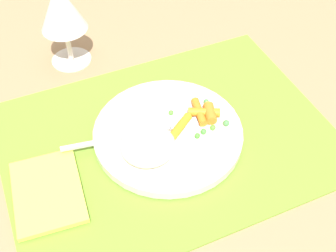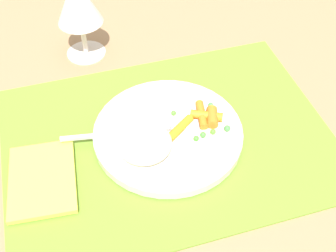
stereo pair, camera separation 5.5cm
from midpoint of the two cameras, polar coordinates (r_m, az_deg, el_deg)
ground_plane at (r=0.69m, az=2.28°, el=-1.81°), size 2.40×2.40×0.00m
placemat at (r=0.68m, az=2.28°, el=-1.65°), size 0.51×0.37×0.01m
plate at (r=0.68m, az=2.31°, el=-1.08°), size 0.23×0.23×0.01m
rice_mound at (r=0.63m, az=-0.70°, el=-2.39°), size 0.08×0.08×0.03m
carrot_portion at (r=0.68m, az=6.61°, el=0.81°), size 0.10×0.07×0.02m
pea_scatter at (r=0.68m, az=6.95°, el=0.45°), size 0.08×0.07×0.01m
fork at (r=0.67m, az=-0.76°, el=-0.80°), size 0.21×0.05×0.01m
wine_glass at (r=0.79m, az=-9.87°, el=15.78°), size 0.08×0.08×0.16m
napkin at (r=0.65m, az=-13.95°, el=-6.94°), size 0.11×0.14×0.01m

